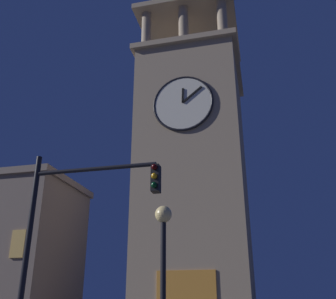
# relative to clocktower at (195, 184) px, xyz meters

# --- Properties ---
(clocktower) EXTENTS (7.30, 8.57, 25.12)m
(clocktower) POSITION_rel_clocktower_xyz_m (0.00, 0.00, 0.00)
(clocktower) COLOR gray
(clocktower) RESTS_ON ground_plane
(traffic_signal_mid) EXTENTS (3.81, 0.41, 6.33)m
(traffic_signal_mid) POSITION_rel_clocktower_xyz_m (0.97, 15.65, -5.86)
(traffic_signal_mid) COLOR black
(traffic_signal_mid) RESTS_ON ground_plane
(street_lamp) EXTENTS (0.44, 0.44, 4.62)m
(street_lamp) POSITION_rel_clocktower_xyz_m (-1.70, 15.60, -6.75)
(street_lamp) COLOR black
(street_lamp) RESTS_ON ground_plane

